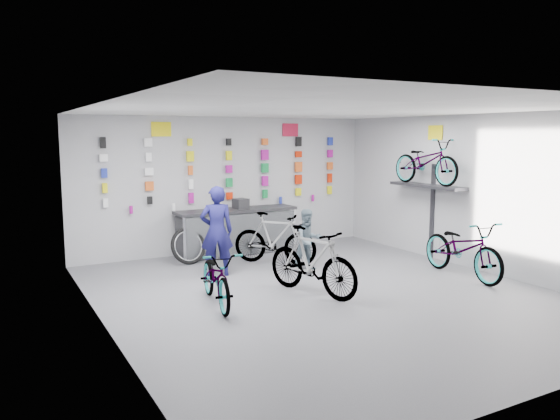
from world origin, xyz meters
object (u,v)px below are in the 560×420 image
clerk (217,231)px  bike_left (217,277)px  bike_service (275,238)px  customer (308,240)px  bike_center (312,261)px  bike_right (463,248)px  counter (237,232)px

clerk → bike_left: bearing=83.8°
bike_left → bike_service: size_ratio=0.95×
bike_left → customer: customer is taller
bike_service → bike_center: bearing=-144.0°
customer → bike_right: bearing=-36.0°
counter → bike_center: 3.44m
bike_left → bike_center: bike_center is taller
bike_center → bike_service: bearing=60.8°
counter → bike_service: 1.29m
bike_service → customer: (0.32, -0.75, 0.07)m
clerk → bike_service: bearing=-152.1°
counter → bike_left: size_ratio=1.61×
bike_right → clerk: clerk is taller
bike_right → customer: (-2.23, 1.80, 0.06)m
counter → customer: (0.59, -2.01, 0.11)m
customer → clerk: bearing=167.4°
bike_right → bike_service: bike_right is taller
bike_center → clerk: (-0.89, 1.89, 0.28)m
bike_service → clerk: clerk is taller
bike_center → bike_right: (3.03, -0.38, -0.02)m
bike_right → counter: bearing=132.7°
counter → bike_right: bearing=-53.5°
counter → bike_center: size_ratio=1.45×
bike_right → clerk: 4.54m
bike_right → bike_service: size_ratio=1.16×
bike_center → bike_service: (0.48, 2.18, -0.03)m
clerk → customer: size_ratio=1.41×
bike_service → customer: bearing=-108.5°
bike_left → customer: size_ratio=1.41×
bike_left → bike_right: (4.61, -0.60, 0.10)m
bike_service → bike_right: bearing=-86.7°
bike_right → bike_service: bearing=141.2°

